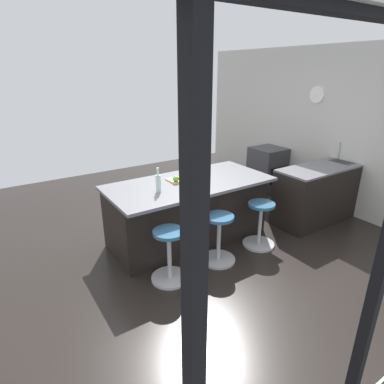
# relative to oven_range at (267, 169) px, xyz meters

# --- Properties ---
(ground_plane) EXTENTS (7.71, 7.71, 0.00)m
(ground_plane) POSITION_rel_oven_range_xyz_m (2.61, 0.81, -0.43)
(ground_plane) COLOR black
(interior_partition_left) EXTENTS (0.15, 5.83, 2.69)m
(interior_partition_left) POSITION_rel_oven_range_xyz_m (-0.35, 0.81, 0.91)
(interior_partition_left) COLOR beige
(interior_partition_left) RESTS_ON ground_plane
(sink_cabinet) EXTENTS (2.18, 0.60, 1.18)m
(sink_cabinet) POSITION_rel_oven_range_xyz_m (-0.00, 1.44, 0.02)
(sink_cabinet) COLOR black
(sink_cabinet) RESTS_ON ground_plane
(oven_range) EXTENTS (0.60, 0.61, 0.87)m
(oven_range) POSITION_rel_oven_range_xyz_m (0.00, 0.00, 0.00)
(oven_range) COLOR #38383D
(oven_range) RESTS_ON ground_plane
(kitchen_island) EXTENTS (2.25, 1.07, 0.88)m
(kitchen_island) POSITION_rel_oven_range_xyz_m (2.42, 0.83, 0.01)
(kitchen_island) COLOR black
(kitchen_island) RESTS_ON ground_plane
(stool_by_window) EXTENTS (0.44, 0.44, 0.64)m
(stool_by_window) POSITION_rel_oven_range_xyz_m (1.70, 1.54, -0.13)
(stool_by_window) COLOR #B7B7BC
(stool_by_window) RESTS_ON ground_plane
(stool_middle) EXTENTS (0.44, 0.44, 0.64)m
(stool_middle) POSITION_rel_oven_range_xyz_m (2.42, 1.54, -0.13)
(stool_middle) COLOR #B7B7BC
(stool_middle) RESTS_ON ground_plane
(stool_near_camera) EXTENTS (0.44, 0.44, 0.64)m
(stool_near_camera) POSITION_rel_oven_range_xyz_m (3.13, 1.54, -0.13)
(stool_near_camera) COLOR #B7B7BC
(stool_near_camera) RESTS_ON ground_plane
(cutting_board) EXTENTS (0.36, 0.24, 0.02)m
(cutting_board) POSITION_rel_oven_range_xyz_m (2.48, 0.75, 0.46)
(cutting_board) COLOR tan
(cutting_board) RESTS_ON kitchen_island
(apple_green) EXTENTS (0.08, 0.08, 0.08)m
(apple_green) POSITION_rel_oven_range_xyz_m (2.60, 0.82, 0.51)
(apple_green) COLOR #609E2D
(apple_green) RESTS_ON cutting_board
(apple_yellow) EXTENTS (0.07, 0.07, 0.07)m
(apple_yellow) POSITION_rel_oven_range_xyz_m (2.45, 0.76, 0.50)
(apple_yellow) COLOR gold
(apple_yellow) RESTS_ON cutting_board
(water_bottle) EXTENTS (0.06, 0.06, 0.31)m
(water_bottle) POSITION_rel_oven_range_xyz_m (2.95, 0.98, 0.57)
(water_bottle) COLOR silver
(water_bottle) RESTS_ON kitchen_island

